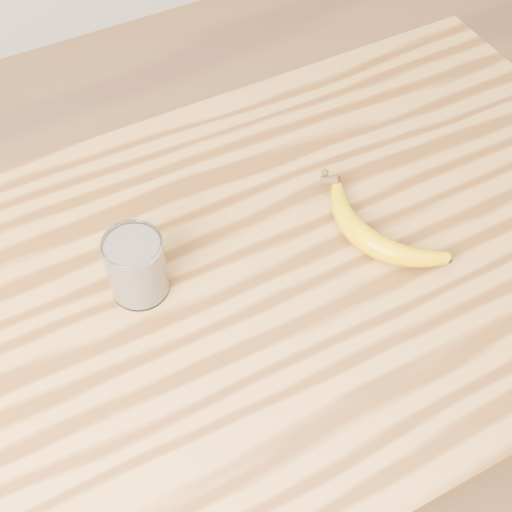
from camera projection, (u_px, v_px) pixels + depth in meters
name	position (u px, v px, depth m)	size (l,w,h in m)	color
table	(297.00, 303.00, 1.20)	(1.20, 0.80, 0.90)	#A47434
smoothie_glass	(136.00, 267.00, 1.02)	(0.09, 0.09, 0.11)	white
banana	(368.00, 241.00, 1.09)	(0.11, 0.31, 0.04)	#CEA500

